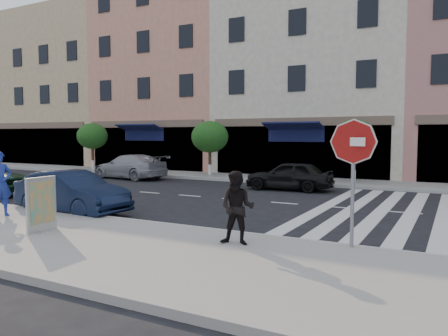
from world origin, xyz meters
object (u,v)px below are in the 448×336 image
(walker, at_px, (237,208))
(poster_board, at_px, (42,205))
(photographer, at_px, (0,184))
(car_near_mid, at_px, (71,192))
(car_far_mid, at_px, (289,175))
(car_far_left, at_px, (130,166))
(stop_sign, at_px, (353,155))

(walker, bearing_deg, poster_board, -178.01)
(photographer, xyz_separation_m, walker, (7.24, 0.32, -0.15))
(walker, height_order, car_near_mid, walker)
(poster_board, bearing_deg, car_near_mid, 122.99)
(walker, bearing_deg, photographer, 171.52)
(walker, height_order, car_far_mid, walker)
(photographer, bearing_deg, car_far_left, 35.35)
(car_near_mid, bearing_deg, car_far_left, 34.82)
(walker, bearing_deg, stop_sign, 11.66)
(walker, bearing_deg, car_near_mid, 155.47)
(stop_sign, xyz_separation_m, poster_board, (-6.78, -1.97, -1.26))
(photographer, bearing_deg, car_near_mid, -8.93)
(poster_board, distance_m, car_far_mid, 11.44)
(photographer, distance_m, poster_board, 2.73)
(poster_board, xyz_separation_m, car_far_left, (-7.42, 11.84, -0.10))
(stop_sign, distance_m, car_near_mid, 8.81)
(photographer, distance_m, car_near_mid, 2.06)
(stop_sign, xyz_separation_m, photographer, (-9.39, -1.22, -0.97))
(photographer, bearing_deg, stop_sign, -70.69)
(poster_board, bearing_deg, stop_sign, 13.53)
(car_near_mid, height_order, car_far_mid, car_near_mid)
(stop_sign, bearing_deg, poster_board, -156.04)
(poster_board, height_order, car_far_mid, poster_board)
(stop_sign, bearing_deg, car_far_left, 152.95)
(photographer, height_order, poster_board, photographer)
(car_far_mid, bearing_deg, stop_sign, 23.70)
(photographer, xyz_separation_m, poster_board, (2.61, -0.75, -0.29))
(photographer, bearing_deg, car_far_mid, -12.35)
(car_far_mid, bearing_deg, car_near_mid, -28.00)
(walker, bearing_deg, car_far_left, 127.19)
(poster_board, xyz_separation_m, car_near_mid, (-1.89, 2.64, -0.12))
(walker, relative_size, car_near_mid, 0.39)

